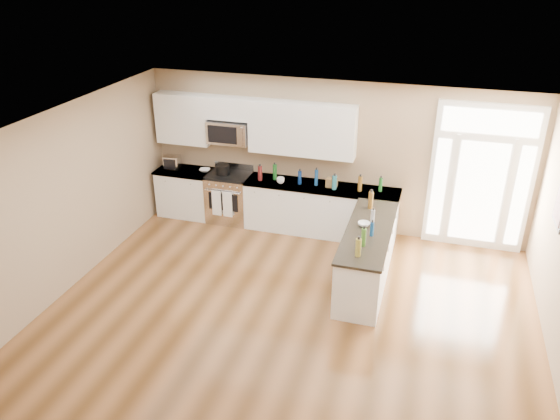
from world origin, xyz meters
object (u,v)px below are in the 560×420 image
(peninsula_cabinet, at_px, (367,258))
(stockpot, at_px, (223,169))
(kitchen_range, at_px, (230,197))
(toaster_oven, at_px, (172,162))

(peninsula_cabinet, relative_size, stockpot, 8.93)
(kitchen_range, bearing_deg, peninsula_cabinet, -26.72)
(stockpot, relative_size, toaster_oven, 0.87)
(toaster_oven, bearing_deg, peninsula_cabinet, -25.01)
(kitchen_range, relative_size, stockpot, 4.16)
(kitchen_range, xyz_separation_m, toaster_oven, (-1.18, 0.02, 0.59))
(peninsula_cabinet, xyz_separation_m, kitchen_range, (-2.88, 1.45, 0.04))
(kitchen_range, bearing_deg, toaster_oven, 179.15)
(stockpot, bearing_deg, peninsula_cabinet, -25.88)
(peninsula_cabinet, relative_size, toaster_oven, 7.77)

